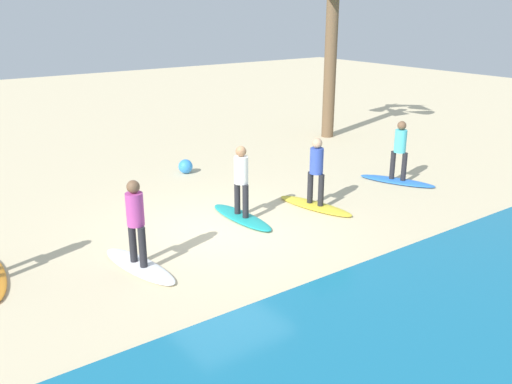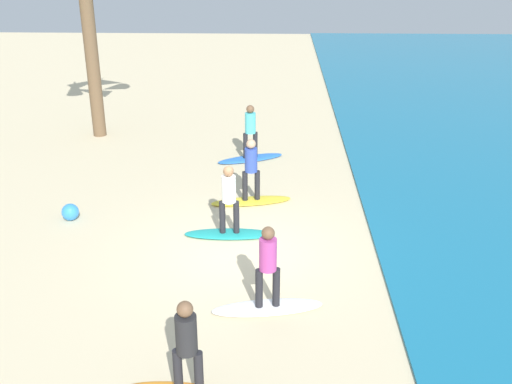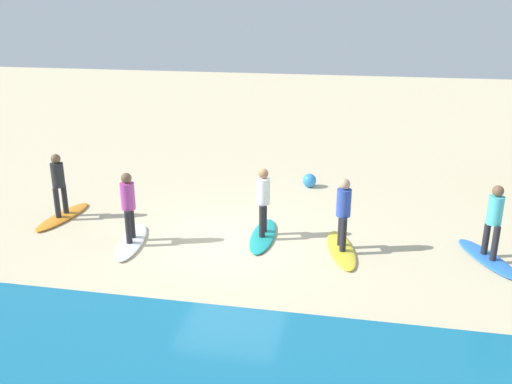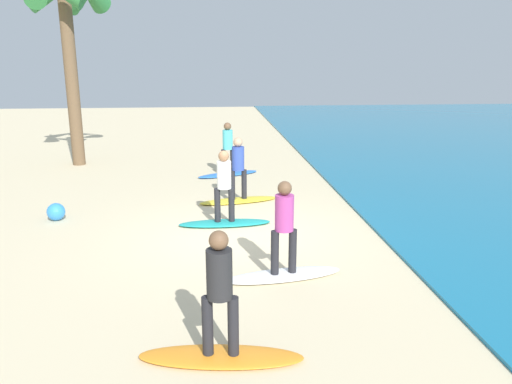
# 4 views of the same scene
# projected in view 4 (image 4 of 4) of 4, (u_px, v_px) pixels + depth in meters

# --- Properties ---
(ground_plane) EXTENTS (60.00, 60.00, 0.00)m
(ground_plane) POSITION_uv_depth(u_px,v_px,m) (239.00, 235.00, 10.86)
(ground_plane) COLOR beige
(surfboard_blue) EXTENTS (1.35, 2.15, 0.09)m
(surfboard_blue) POSITION_uv_depth(u_px,v_px,m) (228.00, 174.00, 16.39)
(surfboard_blue) COLOR blue
(surfboard_blue) RESTS_ON ground
(surfer_blue) EXTENTS (0.32, 0.43, 1.64)m
(surfer_blue) POSITION_uv_depth(u_px,v_px,m) (228.00, 144.00, 16.14)
(surfer_blue) COLOR #232328
(surfer_blue) RESTS_ON surfboard_blue
(surfboard_yellow) EXTENTS (0.99, 2.17, 0.09)m
(surfboard_yellow) POSITION_uv_depth(u_px,v_px,m) (238.00, 200.00, 13.35)
(surfboard_yellow) COLOR yellow
(surfboard_yellow) RESTS_ON ground
(surfer_yellow) EXTENTS (0.32, 0.45, 1.64)m
(surfer_yellow) POSITION_uv_depth(u_px,v_px,m) (238.00, 164.00, 13.10)
(surfer_yellow) COLOR #232328
(surfer_yellow) RESTS_ON surfboard_yellow
(surfboard_teal) EXTENTS (0.62, 2.11, 0.09)m
(surfboard_teal) POSITION_uv_depth(u_px,v_px,m) (225.00, 223.00, 11.51)
(surfboard_teal) COLOR teal
(surfboard_teal) RESTS_ON ground
(surfer_teal) EXTENTS (0.32, 0.46, 1.64)m
(surfer_teal) POSITION_uv_depth(u_px,v_px,m) (224.00, 181.00, 11.25)
(surfer_teal) COLOR #232328
(surfer_teal) RESTS_ON surfboard_teal
(surfboard_white) EXTENTS (0.90, 2.16, 0.09)m
(surfboard_white) POSITION_uv_depth(u_px,v_px,m) (283.00, 275.00, 8.74)
(surfboard_white) COLOR white
(surfboard_white) RESTS_ON ground
(surfer_white) EXTENTS (0.32, 0.46, 1.64)m
(surfer_white) POSITION_uv_depth(u_px,v_px,m) (284.00, 221.00, 8.49)
(surfer_white) COLOR #232328
(surfer_white) RESTS_ON surfboard_white
(surfboard_orange) EXTENTS (0.80, 2.15, 0.09)m
(surfboard_orange) POSITION_uv_depth(u_px,v_px,m) (221.00, 357.00, 6.35)
(surfboard_orange) COLOR orange
(surfboard_orange) RESTS_ON ground
(surfer_orange) EXTENTS (0.32, 0.46, 1.64)m
(surfer_orange) POSITION_uv_depth(u_px,v_px,m) (220.00, 285.00, 6.09)
(surfer_orange) COLOR #232328
(surfer_orange) RESTS_ON surfboard_orange
(palm_tree) EXTENTS (2.88, 3.03, 6.58)m
(palm_tree) POSITION_uv_depth(u_px,v_px,m) (65.00, 10.00, 16.77)
(palm_tree) COLOR brown
(palm_tree) RESTS_ON ground
(beach_ball) EXTENTS (0.42, 0.42, 0.42)m
(beach_ball) POSITION_uv_depth(u_px,v_px,m) (56.00, 212.00, 11.80)
(beach_ball) COLOR #338CE5
(beach_ball) RESTS_ON ground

